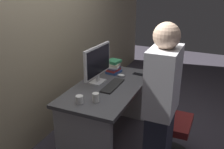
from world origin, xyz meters
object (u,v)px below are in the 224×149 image
object	(u,v)px
person_at_desk	(161,112)
book_stack	(114,67)
monitor	(98,62)
handbag	(165,109)
cup_by_monitor	(79,100)
cell_phone	(138,74)
keyboard	(113,86)
desk	(108,103)
mouse	(121,75)
office_chair	(165,123)
cup_near_keyboard	(96,98)

from	to	relation	value
person_at_desk	book_stack	distance (m)	1.27
monitor	handbag	world-z (taller)	monitor
cup_by_monitor	cell_phone	world-z (taller)	cup_by_monitor
keyboard	cup_by_monitor	xyz separation A→B (m)	(-0.52, 0.14, 0.03)
desk	mouse	size ratio (longest dim) A/B	13.77
office_chair	handbag	bearing A→B (deg)	11.79
keyboard	mouse	xyz separation A→B (m)	(0.32, 0.02, 0.01)
desk	monitor	bearing A→B (deg)	75.07
mouse	cell_phone	size ratio (longest dim) A/B	0.69
cell_phone	handbag	size ratio (longest dim) A/B	0.38
cup_near_keyboard	cell_phone	size ratio (longest dim) A/B	0.68
office_chair	handbag	xyz separation A→B (m)	(0.86, 0.18, -0.29)
cup_by_monitor	cell_phone	xyz separation A→B (m)	(1.00, -0.30, -0.04)
monitor	handbag	xyz separation A→B (m)	(0.79, -0.68, -0.87)
keyboard	book_stack	distance (m)	0.45
person_at_desk	monitor	size ratio (longest dim) A/B	3.03
keyboard	mouse	size ratio (longest dim) A/B	4.30
monitor	cup_by_monitor	xyz separation A→B (m)	(-0.56, -0.07, -0.22)
cup_near_keyboard	cell_phone	xyz separation A→B (m)	(0.91, -0.16, -0.04)
mouse	cup_near_keyboard	bearing A→B (deg)	-178.39
monitor	keyboard	size ratio (longest dim) A/B	1.26
book_stack	cup_near_keyboard	bearing A→B (deg)	-168.98
desk	book_stack	xyz separation A→B (m)	(0.42, 0.11, 0.32)
cup_near_keyboard	book_stack	bearing A→B (deg)	11.02
cup_by_monitor	book_stack	xyz separation A→B (m)	(0.93, 0.03, 0.04)
office_chair	cup_by_monitor	distance (m)	1.00
person_at_desk	cell_phone	bearing A→B (deg)	28.23
office_chair	mouse	distance (m)	0.83
handbag	office_chair	bearing A→B (deg)	-168.21
book_stack	cell_phone	size ratio (longest dim) A/B	1.57
cup_near_keyboard	handbag	bearing A→B (deg)	-20.74
cup_near_keyboard	person_at_desk	bearing A→B (deg)	-97.94
person_at_desk	mouse	bearing A→B (deg)	40.33
monitor	person_at_desk	bearing A→B (deg)	-121.72
monitor	cell_phone	size ratio (longest dim) A/B	3.76
monitor	cup_by_monitor	world-z (taller)	monitor
cup_by_monitor	book_stack	size ratio (longest dim) A/B	0.37
desk	cup_near_keyboard	size ratio (longest dim) A/B	14.17
keyboard	cup_near_keyboard	distance (m)	0.43
desk	mouse	world-z (taller)	mouse
cup_near_keyboard	cup_by_monitor	distance (m)	0.17
book_stack	handbag	xyz separation A→B (m)	(0.42, -0.64, -0.70)
keyboard	cup_by_monitor	size ratio (longest dim) A/B	5.18
handbag	mouse	bearing A→B (deg)	135.49
book_stack	monitor	bearing A→B (deg)	173.06
office_chair	person_at_desk	size ratio (longest dim) A/B	0.57
cup_near_keyboard	handbag	size ratio (longest dim) A/B	0.26
office_chair	monitor	size ratio (longest dim) A/B	1.74
cell_phone	mouse	bearing A→B (deg)	137.21
keyboard	cup_by_monitor	world-z (taller)	cup_by_monitor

